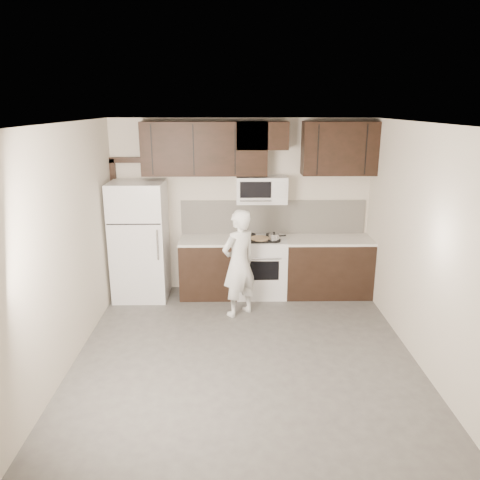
{
  "coord_description": "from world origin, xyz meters",
  "views": [
    {
      "loc": [
        -0.14,
        -4.93,
        2.88
      ],
      "look_at": [
        -0.04,
        0.9,
        1.19
      ],
      "focal_mm": 35.0,
      "sensor_mm": 36.0,
      "label": 1
    }
  ],
  "objects_px": {
    "microwave": "(262,190)",
    "stove": "(261,266)",
    "person": "(239,263)",
    "refrigerator": "(140,241)"
  },
  "relations": [
    {
      "from": "microwave",
      "to": "stove",
      "type": "bearing_deg",
      "value": -89.9
    },
    {
      "from": "microwave",
      "to": "person",
      "type": "distance_m",
      "value": 1.28
    },
    {
      "from": "refrigerator",
      "to": "person",
      "type": "distance_m",
      "value": 1.65
    },
    {
      "from": "refrigerator",
      "to": "person",
      "type": "height_order",
      "value": "refrigerator"
    },
    {
      "from": "stove",
      "to": "refrigerator",
      "type": "relative_size",
      "value": 0.52
    },
    {
      "from": "microwave",
      "to": "person",
      "type": "bearing_deg",
      "value": -112.74
    },
    {
      "from": "stove",
      "to": "refrigerator",
      "type": "distance_m",
      "value": 1.9
    },
    {
      "from": "microwave",
      "to": "refrigerator",
      "type": "bearing_deg",
      "value": -174.85
    },
    {
      "from": "stove",
      "to": "microwave",
      "type": "xyz_separation_m",
      "value": [
        -0.0,
        0.12,
        1.19
      ]
    },
    {
      "from": "stove",
      "to": "refrigerator",
      "type": "xyz_separation_m",
      "value": [
        -1.85,
        -0.05,
        0.44
      ]
    }
  ]
}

